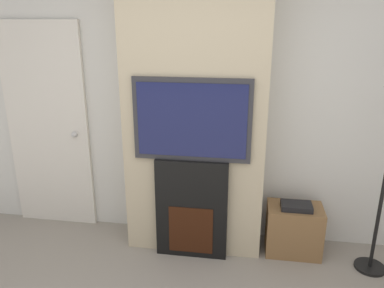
# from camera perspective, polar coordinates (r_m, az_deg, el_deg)

# --- Properties ---
(wall_back) EXTENTS (6.00, 0.06, 2.70)m
(wall_back) POSITION_cam_1_polar(r_m,az_deg,el_deg) (3.47, 1.11, 6.79)
(wall_back) COLOR silver
(wall_back) RESTS_ON ground_plane
(chimney_breast) EXTENTS (1.22, 0.40, 2.70)m
(chimney_breast) POSITION_cam_1_polar(r_m,az_deg,el_deg) (3.25, 0.55, 6.00)
(chimney_breast) COLOR #BCAD8E
(chimney_breast) RESTS_ON ground_plane
(fireplace) EXTENTS (0.63, 0.15, 0.92)m
(fireplace) POSITION_cam_1_polar(r_m,az_deg,el_deg) (3.37, -0.00, -9.77)
(fireplace) COLOR black
(fireplace) RESTS_ON ground_plane
(television) EXTENTS (0.98, 0.07, 0.70)m
(television) POSITION_cam_1_polar(r_m,az_deg,el_deg) (3.07, -0.01, 3.69)
(television) COLOR #2D2D33
(television) RESTS_ON fireplace
(media_stand) EXTENTS (0.49, 0.32, 0.51)m
(media_stand) POSITION_cam_1_polar(r_m,az_deg,el_deg) (3.61, 15.23, -12.36)
(media_stand) COLOR brown
(media_stand) RESTS_ON ground_plane
(entry_door) EXTENTS (0.84, 0.09, 2.05)m
(entry_door) POSITION_cam_1_polar(r_m,az_deg,el_deg) (3.98, -21.06, 2.29)
(entry_door) COLOR silver
(entry_door) RESTS_ON ground_plane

